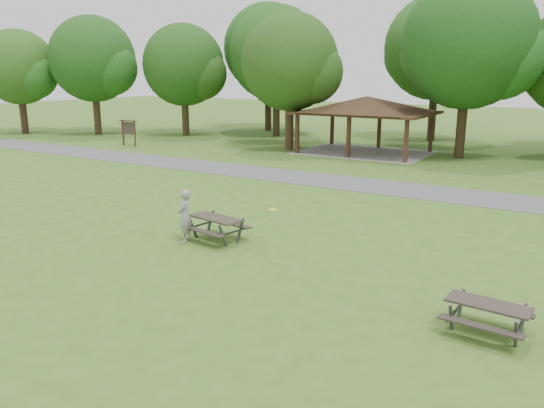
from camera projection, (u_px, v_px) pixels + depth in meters
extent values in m
plane|color=#3A621C|center=(161.00, 278.00, 14.05)|extent=(160.00, 160.00, 0.00)
cube|color=#4E4E51|center=(363.00, 185.00, 25.61)|extent=(120.00, 3.20, 0.02)
cube|color=#321E12|center=(297.00, 134.00, 35.25)|extent=(0.22, 0.22, 2.60)
cube|color=#321A12|center=(332.00, 127.00, 39.71)|extent=(0.22, 0.22, 2.60)
cube|color=#331A12|center=(349.00, 137.00, 33.36)|extent=(0.22, 0.22, 2.60)
cube|color=#3B2115|center=(379.00, 130.00, 37.82)|extent=(0.22, 0.22, 2.60)
cube|color=#3B1E15|center=(406.00, 141.00, 31.48)|extent=(0.22, 0.22, 2.60)
cube|color=#351E13|center=(431.00, 133.00, 35.94)|extent=(0.22, 0.22, 2.60)
cube|color=#342215|center=(366.00, 113.00, 35.26)|extent=(8.60, 6.60, 0.16)
pyramid|color=black|center=(366.00, 104.00, 35.12)|extent=(7.01, 7.01, 1.00)
cube|color=gray|center=(364.00, 152.00, 35.90)|extent=(8.40, 6.40, 0.03)
cube|color=#381E14|center=(123.00, 133.00, 39.19)|extent=(0.10, 0.10, 1.80)
cube|color=#3D2816|center=(135.00, 134.00, 38.58)|extent=(0.10, 0.10, 1.80)
cube|color=#2C2520|center=(129.00, 128.00, 38.79)|extent=(1.40, 0.06, 0.90)
cube|color=black|center=(128.00, 121.00, 38.66)|extent=(1.60, 0.30, 0.06)
cylinder|color=#312015|center=(97.00, 113.00, 46.04)|extent=(0.60, 0.60, 3.67)
sphere|color=#154012|center=(93.00, 59.00, 44.94)|extent=(7.20, 7.20, 7.20)
sphere|color=#174814|center=(109.00, 68.00, 44.54)|extent=(4.68, 4.68, 4.68)
sphere|color=#1E4D16|center=(80.00, 66.00, 45.64)|extent=(4.32, 4.32, 4.32)
cylinder|color=#312215|center=(185.00, 116.00, 45.41)|extent=(0.60, 0.60, 3.32)
sphere|color=#173F12|center=(183.00, 65.00, 44.39)|extent=(6.80, 6.80, 6.80)
sphere|color=#1C4012|center=(200.00, 73.00, 44.02)|extent=(4.42, 4.42, 4.42)
sphere|color=#164C15|center=(170.00, 71.00, 45.04)|extent=(4.08, 4.08, 4.08)
cylinder|color=black|center=(276.00, 113.00, 44.67)|extent=(0.60, 0.60, 3.85)
sphere|color=#174212|center=(276.00, 54.00, 43.49)|extent=(7.80, 7.80, 7.80)
sphere|color=#164012|center=(297.00, 63.00, 43.03)|extent=(5.07, 5.07, 5.07)
sphere|color=#164513|center=(259.00, 61.00, 44.26)|extent=(4.68, 4.68, 4.68)
cylinder|color=#302315|center=(289.00, 125.00, 36.79)|extent=(0.60, 0.60, 3.50)
sphere|color=#1C3F12|center=(290.00, 62.00, 35.77)|extent=(6.60, 6.60, 6.60)
sphere|color=#1C4112|center=(311.00, 72.00, 35.42)|extent=(4.29, 4.29, 4.29)
sphere|color=#1C4915|center=(272.00, 69.00, 36.40)|extent=(3.96, 3.96, 3.96)
cylinder|color=black|center=(461.00, 126.00, 33.19)|extent=(0.60, 0.60, 4.02)
sphere|color=#133F12|center=(468.00, 43.00, 31.98)|extent=(8.00, 8.00, 8.00)
sphere|color=#164E16|center=(500.00, 56.00, 31.50)|extent=(5.20, 5.20, 5.20)
sphere|color=#1C4814|center=(440.00, 53.00, 32.77)|extent=(4.80, 4.80, 4.80)
cylinder|color=black|center=(268.00, 107.00, 49.02)|extent=(0.60, 0.60, 4.38)
sphere|color=#144313|center=(268.00, 48.00, 47.76)|extent=(8.00, 8.00, 8.00)
sphere|color=#1A4F16|center=(287.00, 57.00, 47.29)|extent=(5.20, 5.20, 5.20)
sphere|color=#1B4E16|center=(252.00, 55.00, 48.56)|extent=(4.80, 4.80, 4.80)
cylinder|color=black|center=(432.00, 114.00, 41.82)|extent=(0.60, 0.60, 4.13)
sphere|color=#1B4914|center=(437.00, 47.00, 40.60)|extent=(8.00, 8.00, 8.00)
sphere|color=#164E16|center=(461.00, 58.00, 40.12)|extent=(5.20, 5.20, 5.20)
sphere|color=#154C17|center=(415.00, 56.00, 41.39)|extent=(4.80, 4.80, 4.80)
cylinder|color=black|center=(24.00, 115.00, 46.66)|extent=(0.60, 0.60, 3.32)
sphere|color=#204914|center=(18.00, 67.00, 45.68)|extent=(6.40, 6.40, 6.40)
sphere|color=#194D16|center=(33.00, 75.00, 45.35)|extent=(4.16, 4.16, 4.16)
sphere|color=#1B4012|center=(8.00, 73.00, 46.28)|extent=(3.84, 3.84, 3.84)
cube|color=#2D2621|center=(216.00, 218.00, 17.01)|extent=(1.92, 1.00, 0.05)
cube|color=#29231E|center=(202.00, 231.00, 16.64)|extent=(1.85, 0.54, 0.04)
cube|color=#2B251F|center=(229.00, 223.00, 17.53)|extent=(1.85, 0.54, 0.04)
cube|color=#38383A|center=(193.00, 228.00, 17.27)|extent=(0.12, 0.39, 0.79)
cube|color=#3D3D3F|center=(210.00, 223.00, 17.83)|extent=(0.12, 0.39, 0.79)
cube|color=#3C3C3E|center=(202.00, 224.00, 17.54)|extent=(0.29, 1.48, 0.05)
cube|color=#3F3F42|center=(223.00, 236.00, 16.38)|extent=(0.12, 0.39, 0.79)
cube|color=#38383A|center=(240.00, 231.00, 16.94)|extent=(0.12, 0.39, 0.79)
cube|color=#38383A|center=(232.00, 232.00, 16.65)|extent=(0.29, 1.48, 0.05)
cube|color=#2E2521|center=(488.00, 304.00, 10.88)|extent=(1.68, 0.75, 0.04)
cube|color=black|center=(480.00, 326.00, 10.51)|extent=(1.65, 0.34, 0.04)
cube|color=black|center=(493.00, 307.00, 11.37)|extent=(1.65, 0.34, 0.04)
cube|color=#464648|center=(451.00, 317.00, 11.04)|extent=(0.08, 0.35, 0.71)
cube|color=#414244|center=(461.00, 306.00, 11.58)|extent=(0.08, 0.35, 0.71)
cube|color=#3F3F42|center=(456.00, 310.00, 11.30)|extent=(0.14, 1.33, 0.04)
cube|color=#454548|center=(516.00, 334.00, 10.33)|extent=(0.08, 0.35, 0.71)
cube|color=#464649|center=(523.00, 321.00, 10.87)|extent=(0.08, 0.35, 0.71)
cube|color=#3A3A3C|center=(520.00, 326.00, 10.60)|extent=(0.14, 1.33, 0.04)
cylinder|color=yellow|center=(273.00, 210.00, 15.14)|extent=(0.30, 0.30, 0.02)
imported|color=gray|center=(185.00, 216.00, 16.87)|extent=(0.58, 0.72, 1.70)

